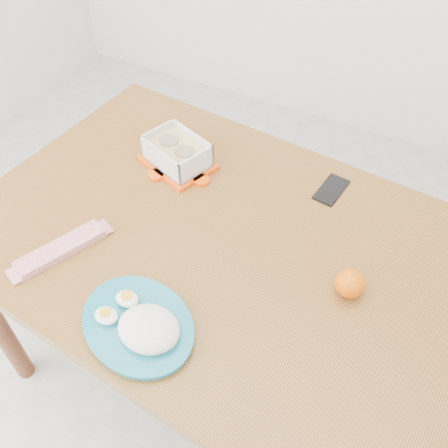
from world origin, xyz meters
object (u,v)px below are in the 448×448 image
at_px(dining_table, 224,260).
at_px(food_container, 177,153).
at_px(orange_fruit, 350,284).
at_px(rice_plate, 141,324).
at_px(smartphone, 331,190).

xyz_separation_m(dining_table, food_container, (-0.26, 0.20, 0.13)).
xyz_separation_m(dining_table, orange_fruit, (0.33, -0.01, 0.12)).
distance_m(food_container, orange_fruit, 0.63).
bearing_deg(rice_plate, food_container, 132.91).
bearing_deg(orange_fruit, dining_table, 177.90).
relative_size(food_container, rice_plate, 0.68).
xyz_separation_m(food_container, rice_plate, (0.22, -0.52, -0.02)).
height_order(food_container, smartphone, food_container).
xyz_separation_m(orange_fruit, smartphone, (-0.15, 0.32, -0.03)).
distance_m(rice_plate, smartphone, 0.66).
bearing_deg(food_container, orange_fruit, -0.26).
relative_size(dining_table, rice_plate, 3.98).
bearing_deg(smartphone, rice_plate, -102.57).
bearing_deg(dining_table, smartphone, 63.95).
bearing_deg(smartphone, orange_fruit, -57.48).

